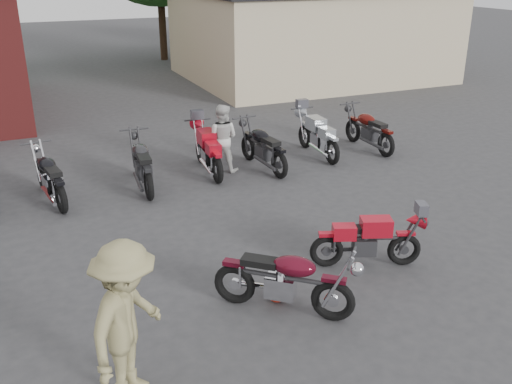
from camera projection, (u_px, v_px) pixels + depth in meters
name	position (u px, v px, depth m)	size (l,w,h in m)	color
ground	(289.00, 283.00, 8.91)	(90.00, 90.00, 0.00)	#343436
stucco_building	(309.00, 35.00, 24.14)	(10.00, 8.00, 3.50)	tan
vintage_motorcycle	(286.00, 277.00, 7.97)	(1.99, 0.66, 1.16)	#4D0918
sportbike	(369.00, 238.00, 9.24)	(1.76, 0.58, 1.02)	red
helmet	(277.00, 294.00, 8.40)	(0.27, 0.27, 0.25)	#A52011
person_light	(222.00, 138.00, 13.40)	(0.78, 0.61, 1.61)	silver
person_tan	(128.00, 323.00, 6.27)	(1.27, 0.73, 1.96)	#968D5C
row_bike_2	(49.00, 174.00, 11.76)	(2.02, 0.67, 1.17)	black
row_bike_3	(142.00, 161.00, 12.49)	(2.09, 0.69, 1.21)	#242426
row_bike_4	(208.00, 148.00, 13.38)	(2.05, 0.68, 1.19)	red
row_bike_5	(263.00, 145.00, 13.63)	(2.06, 0.68, 1.19)	black
row_bike_6	(318.00, 133.00, 14.55)	(2.03, 0.67, 1.18)	#9398A0
row_bike_7	(369.00, 127.00, 15.08)	(2.02, 0.67, 1.17)	#4E0D09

